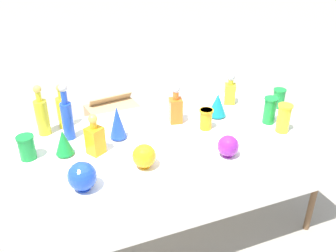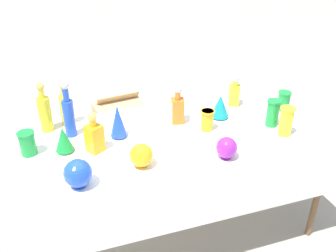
{
  "view_description": "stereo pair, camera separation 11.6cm",
  "coord_description": "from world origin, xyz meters",
  "px_view_note": "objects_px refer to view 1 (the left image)",
  "views": [
    {
      "loc": [
        -0.78,
        -1.96,
        2.05
      ],
      "look_at": [
        0.0,
        0.0,
        0.86
      ],
      "focal_mm": 40.0,
      "sensor_mm": 36.0,
      "label": 1
    },
    {
      "loc": [
        -0.68,
        -2.0,
        2.05
      ],
      "look_at": [
        0.0,
        0.0,
        0.86
      ],
      "focal_mm": 40.0,
      "sensor_mm": 36.0,
      "label": 2
    }
  ],
  "objects_px": {
    "fluted_vase_0": "(117,122)",
    "cardboard_box_behind_right": "(169,139)",
    "slender_vase_4": "(206,118)",
    "round_bowl_2": "(228,146)",
    "cardboard_box_behind_left": "(115,125)",
    "round_bowl_0": "(144,156)",
    "tall_bottle_1": "(42,115)",
    "square_decanter_2": "(230,91)",
    "slender_vase_1": "(27,147)",
    "slender_vase_2": "(270,110)",
    "slender_vase_0": "(284,117)",
    "fluted_vase_2": "(217,105)",
    "fluted_vase_1": "(64,142)",
    "round_bowl_1": "(82,176)",
    "slender_vase_3": "(279,98)",
    "square_decanter_1": "(176,108)",
    "tall_bottle_2": "(63,111)",
    "tall_bottle_0": "(67,116)",
    "square_decanter_0": "(95,138)"
  },
  "relations": [
    {
      "from": "tall_bottle_1",
      "to": "square_decanter_2",
      "type": "height_order",
      "value": "tall_bottle_1"
    },
    {
      "from": "tall_bottle_1",
      "to": "slender_vase_3",
      "type": "relative_size",
      "value": 2.4
    },
    {
      "from": "tall_bottle_1",
      "to": "round_bowl_2",
      "type": "xyz_separation_m",
      "value": [
        1.01,
        -0.7,
        -0.07
      ]
    },
    {
      "from": "tall_bottle_1",
      "to": "slender_vase_1",
      "type": "relative_size",
      "value": 2.3
    },
    {
      "from": "tall_bottle_2",
      "to": "slender_vase_2",
      "type": "xyz_separation_m",
      "value": [
        1.36,
        -0.48,
        -0.02
      ]
    },
    {
      "from": "tall_bottle_2",
      "to": "fluted_vase_0",
      "type": "xyz_separation_m",
      "value": [
        0.31,
        -0.29,
        -0.01
      ]
    },
    {
      "from": "slender_vase_1",
      "to": "cardboard_box_behind_right",
      "type": "distance_m",
      "value": 1.67
    },
    {
      "from": "tall_bottle_2",
      "to": "cardboard_box_behind_left",
      "type": "xyz_separation_m",
      "value": [
        0.55,
        0.87,
        -0.68
      ]
    },
    {
      "from": "tall_bottle_2",
      "to": "cardboard_box_behind_left",
      "type": "relative_size",
      "value": 0.58
    },
    {
      "from": "tall_bottle_0",
      "to": "slender_vase_4",
      "type": "xyz_separation_m",
      "value": [
        0.89,
        -0.22,
        -0.08
      ]
    },
    {
      "from": "tall_bottle_1",
      "to": "fluted_vase_2",
      "type": "distance_m",
      "value": 1.22
    },
    {
      "from": "fluted_vase_0",
      "to": "cardboard_box_behind_right",
      "type": "height_order",
      "value": "fluted_vase_0"
    },
    {
      "from": "tall_bottle_2",
      "to": "slender_vase_0",
      "type": "height_order",
      "value": "tall_bottle_2"
    },
    {
      "from": "tall_bottle_0",
      "to": "round_bowl_2",
      "type": "distance_m",
      "value": 1.04
    },
    {
      "from": "round_bowl_1",
      "to": "slender_vase_3",
      "type": "bearing_deg",
      "value": 15.67
    },
    {
      "from": "tall_bottle_1",
      "to": "round_bowl_0",
      "type": "distance_m",
      "value": 0.8
    },
    {
      "from": "round_bowl_0",
      "to": "slender_vase_2",
      "type": "bearing_deg",
      "value": 10.75
    },
    {
      "from": "slender_vase_0",
      "to": "fluted_vase_2",
      "type": "bearing_deg",
      "value": 130.04
    },
    {
      "from": "round_bowl_1",
      "to": "square_decanter_0",
      "type": "bearing_deg",
      "value": 66.76
    },
    {
      "from": "square_decanter_0",
      "to": "slender_vase_0",
      "type": "height_order",
      "value": "square_decanter_0"
    },
    {
      "from": "slender_vase_3",
      "to": "round_bowl_0",
      "type": "bearing_deg",
      "value": -162.91
    },
    {
      "from": "cardboard_box_behind_left",
      "to": "round_bowl_0",
      "type": "bearing_deg",
      "value": -97.02
    },
    {
      "from": "square_decanter_0",
      "to": "slender_vase_4",
      "type": "relative_size",
      "value": 1.83
    },
    {
      "from": "slender_vase_3",
      "to": "cardboard_box_behind_left",
      "type": "relative_size",
      "value": 0.27
    },
    {
      "from": "tall_bottle_2",
      "to": "slender_vase_2",
      "type": "height_order",
      "value": "tall_bottle_2"
    },
    {
      "from": "slender_vase_3",
      "to": "fluted_vase_1",
      "type": "bearing_deg",
      "value": -177.76
    },
    {
      "from": "slender_vase_1",
      "to": "round_bowl_1",
      "type": "distance_m",
      "value": 0.49
    },
    {
      "from": "slender_vase_3",
      "to": "tall_bottle_2",
      "type": "bearing_deg",
      "value": 169.44
    },
    {
      "from": "slender_vase_4",
      "to": "tall_bottle_2",
      "type": "bearing_deg",
      "value": 156.71
    },
    {
      "from": "slender_vase_4",
      "to": "round_bowl_2",
      "type": "distance_m",
      "value": 0.36
    },
    {
      "from": "slender_vase_2",
      "to": "round_bowl_2",
      "type": "distance_m",
      "value": 0.55
    },
    {
      "from": "square_decanter_2",
      "to": "round_bowl_2",
      "type": "height_order",
      "value": "square_decanter_2"
    },
    {
      "from": "slender_vase_1",
      "to": "square_decanter_2",
      "type": "bearing_deg",
      "value": 8.27
    },
    {
      "from": "round_bowl_1",
      "to": "cardboard_box_behind_right",
      "type": "xyz_separation_m",
      "value": [
        1.01,
        1.26,
        -0.71
      ]
    },
    {
      "from": "tall_bottle_0",
      "to": "slender_vase_0",
      "type": "distance_m",
      "value": 1.43
    },
    {
      "from": "slender_vase_3",
      "to": "round_bowl_0",
      "type": "xyz_separation_m",
      "value": [
        -1.21,
        -0.37,
        -0.0
      ]
    },
    {
      "from": "round_bowl_1",
      "to": "round_bowl_2",
      "type": "xyz_separation_m",
      "value": [
        0.88,
        -0.01,
        -0.01
      ]
    },
    {
      "from": "slender_vase_2",
      "to": "round_bowl_0",
      "type": "bearing_deg",
      "value": -169.25
    },
    {
      "from": "slender_vase_4",
      "to": "fluted_vase_1",
      "type": "xyz_separation_m",
      "value": [
        -0.95,
        0.03,
        0.01
      ]
    },
    {
      "from": "tall_bottle_2",
      "to": "slender_vase_3",
      "type": "bearing_deg",
      "value": -10.56
    },
    {
      "from": "square_decanter_0",
      "to": "round_bowl_2",
      "type": "xyz_separation_m",
      "value": [
        0.74,
        -0.33,
        -0.04
      ]
    },
    {
      "from": "slender_vase_3",
      "to": "fluted_vase_2",
      "type": "height_order",
      "value": "fluted_vase_2"
    },
    {
      "from": "round_bowl_2",
      "to": "cardboard_box_behind_right",
      "type": "height_order",
      "value": "round_bowl_2"
    },
    {
      "from": "round_bowl_1",
      "to": "square_decanter_1",
      "type": "bearing_deg",
      "value": 34.27
    },
    {
      "from": "tall_bottle_1",
      "to": "slender_vase_2",
      "type": "distance_m",
      "value": 1.56
    },
    {
      "from": "square_decanter_0",
      "to": "slender_vase_4",
      "type": "bearing_deg",
      "value": 1.55
    },
    {
      "from": "tall_bottle_2",
      "to": "slender_vase_3",
      "type": "distance_m",
      "value": 1.6
    },
    {
      "from": "square_decanter_1",
      "to": "cardboard_box_behind_right",
      "type": "distance_m",
      "value": 1.08
    },
    {
      "from": "round_bowl_1",
      "to": "tall_bottle_1",
      "type": "bearing_deg",
      "value": 100.77
    },
    {
      "from": "square_decanter_0",
      "to": "cardboard_box_behind_left",
      "type": "relative_size",
      "value": 0.49
    }
  ]
}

